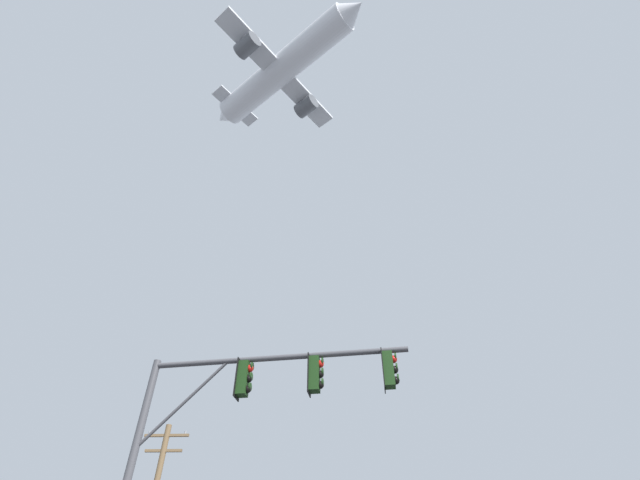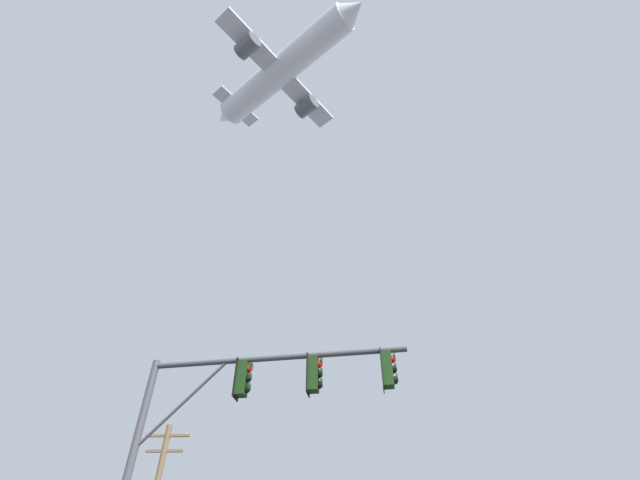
# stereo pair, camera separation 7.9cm
# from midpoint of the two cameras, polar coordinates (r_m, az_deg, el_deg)

# --- Properties ---
(signal_pole_near) EXTENTS (6.98, 1.10, 6.53)m
(signal_pole_near) POSITION_cam_midpoint_polar(r_m,az_deg,el_deg) (11.84, -9.73, -20.98)
(signal_pole_near) COLOR #4C4C51
(signal_pole_near) RESTS_ON ground
(airplane) EXTENTS (20.07, 16.75, 6.36)m
(airplane) POSITION_cam_midpoint_polar(r_m,az_deg,el_deg) (55.99, -4.87, 21.51)
(airplane) COLOR white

